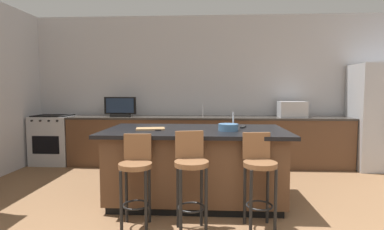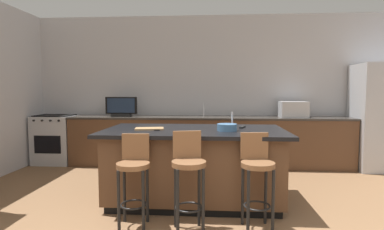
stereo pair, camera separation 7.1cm
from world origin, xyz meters
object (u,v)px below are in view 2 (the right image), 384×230
tv_remote (242,127)px  bar_stool_center (188,172)px  kitchen_island (194,165)px  bar_stool_left (134,172)px  tv_monitor (121,108)px  cutting_board (149,129)px  bar_stool_right (257,172)px  range_oven (56,139)px  microwave (293,109)px  refrigerator (381,117)px  cell_phone (157,130)px  fruit_bowl (227,127)px

tv_remote → bar_stool_center: bearing=-101.8°
kitchen_island → bar_stool_left: bearing=-127.7°
tv_monitor → cutting_board: (0.93, -1.88, -0.16)m
tv_monitor → bar_stool_right: tv_monitor is taller
tv_monitor → bar_stool_left: 2.79m
tv_remote → cutting_board: tv_remote is taller
range_oven → microwave: size_ratio=1.96×
microwave → bar_stool_left: microwave is taller
refrigerator → microwave: 1.51m
bar_stool_center → tv_remote: (0.62, 1.01, 0.33)m
cell_phone → range_oven: bearing=127.2°
fruit_bowl → microwave: bearing=57.3°
refrigerator → tv_remote: (-2.58, -1.63, -0.00)m
range_oven → bar_stool_right: bearing=-36.5°
bar_stool_right → cell_phone: bar_stool_right is taller
bar_stool_right → fruit_bowl: size_ratio=4.05×
kitchen_island → tv_monitor: tv_monitor is taller
microwave → bar_stool_center: (-1.70, -2.71, -0.46)m
fruit_bowl → cutting_board: 0.97m
bar_stool_left → cell_phone: (0.12, 0.64, 0.36)m
range_oven → fruit_bowl: 3.83m
cell_phone → kitchen_island: bearing=0.8°
range_oven → bar_stool_right: size_ratio=0.97×
bar_stool_right → tv_remote: size_ratio=5.71×
microwave → cell_phone: 2.93m
kitchen_island → range_oven: 3.39m
kitchen_island → refrigerator: refrigerator is taller
kitchen_island → microwave: (1.69, 1.88, 0.59)m
range_oven → cell_phone: (2.36, -1.99, 0.46)m
tv_monitor → bar_stool_right: size_ratio=0.61×
range_oven → tv_remote: tv_remote is taller
bar_stool_left → range_oven: bearing=127.3°
refrigerator → microwave: (-1.51, 0.06, 0.13)m
tv_monitor → cutting_board: bearing=-63.6°
kitchen_island → bar_stool_left: 0.95m
range_oven → microwave: (4.51, 0.00, 0.60)m
microwave → fruit_bowl: microwave is taller
bar_stool_left → tv_remote: (1.20, 0.94, 0.37)m
bar_stool_left → cutting_board: size_ratio=2.71×
microwave → tv_remote: microwave is taller
kitchen_island → refrigerator: bearing=29.6°
refrigerator → range_oven: size_ratio=1.99×
kitchen_island → range_oven: size_ratio=2.39×
bar_stool_center → tv_monitor: bearing=107.4°
bar_stool_center → kitchen_island: bearing=77.6°
bar_stool_center → cell_phone: (-0.45, 0.71, 0.33)m
refrigerator → fruit_bowl: refrigerator is taller
refrigerator → fruit_bowl: (-2.80, -1.95, 0.03)m
bar_stool_left → refrigerator: bearing=31.1°
tv_remote → refrigerator: bearing=52.0°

